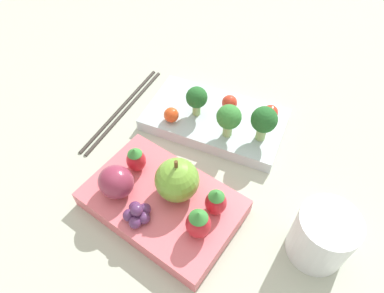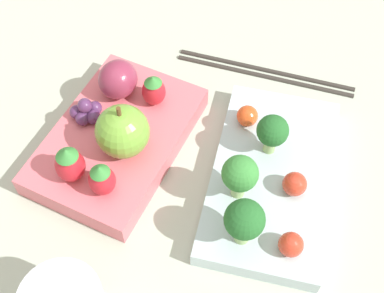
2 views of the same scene
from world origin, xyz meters
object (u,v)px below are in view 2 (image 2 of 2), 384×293
(bento_box_fruit, at_px, (116,142))
(strawberry_1, at_px, (154,90))
(bento_box_savoury, at_px, (271,178))
(chopsticks_pair, at_px, (265,72))
(strawberry_0, at_px, (70,164))
(broccoli_floret_0, at_px, (240,175))
(plum, at_px, (118,79))
(apple, at_px, (122,131))
(strawberry_2, at_px, (102,179))
(grape_cluster, at_px, (86,111))
(cherry_tomato_1, at_px, (291,245))
(broccoli_floret_1, at_px, (272,132))
(cherry_tomato_2, at_px, (296,180))
(cherry_tomato_0, at_px, (247,116))
(broccoli_floret_2, at_px, (244,221))

(bento_box_fruit, distance_m, strawberry_1, 0.07)
(bento_box_savoury, bearing_deg, chopsticks_pair, -162.27)
(bento_box_fruit, bearing_deg, strawberry_0, -16.10)
(broccoli_floret_0, bearing_deg, plum, -114.98)
(apple, relative_size, strawberry_2, 1.60)
(bento_box_savoury, height_order, strawberry_1, strawberry_1)
(apple, relative_size, plum, 1.42)
(apple, relative_size, grape_cluster, 1.85)
(broccoli_floret_0, xyz_separation_m, chopsticks_pair, (-0.18, -0.02, -0.05))
(apple, distance_m, strawberry_0, 0.06)
(cherry_tomato_1, height_order, strawberry_1, strawberry_1)
(apple, height_order, strawberry_2, apple)
(cherry_tomato_1, distance_m, apple, 0.19)
(cherry_tomato_1, bearing_deg, bento_box_savoury, -154.01)
(broccoli_floret_0, distance_m, grape_cluster, 0.18)
(broccoli_floret_0, distance_m, plum, 0.17)
(strawberry_2, bearing_deg, strawberry_0, -96.00)
(bento_box_savoury, relative_size, strawberry_0, 5.00)
(plum, bearing_deg, strawberry_0, 1.00)
(broccoli_floret_1, bearing_deg, broccoli_floret_0, -14.06)
(broccoli_floret_0, bearing_deg, strawberry_1, -122.27)
(cherry_tomato_2, distance_m, chopsticks_pair, 0.17)
(broccoli_floret_0, xyz_separation_m, strawberry_0, (0.04, -0.16, -0.01))
(broccoli_floret_1, bearing_deg, bento_box_fruit, -75.15)
(bento_box_fruit, height_order, cherry_tomato_0, cherry_tomato_0)
(bento_box_savoury, distance_m, strawberry_0, 0.20)
(cherry_tomato_2, bearing_deg, bento_box_fruit, -87.89)
(bento_box_savoury, height_order, broccoli_floret_0, broccoli_floret_0)
(cherry_tomato_1, bearing_deg, broccoli_floret_1, -154.89)
(broccoli_floret_1, distance_m, cherry_tomato_1, 0.11)
(strawberry_0, bearing_deg, strawberry_1, 161.13)
(cherry_tomato_1, xyz_separation_m, strawberry_0, (-0.00, -0.22, 0.02))
(strawberry_2, relative_size, chopsticks_pair, 0.19)
(strawberry_1, xyz_separation_m, strawberry_2, (0.12, -0.00, 0.00))
(broccoli_floret_0, height_order, strawberry_1, broccoli_floret_0)
(broccoli_floret_2, bearing_deg, cherry_tomato_2, 155.28)
(bento_box_savoury, xyz_separation_m, strawberry_2, (0.08, -0.15, 0.03))
(cherry_tomato_0, relative_size, apple, 0.35)
(plum, bearing_deg, cherry_tomato_1, 62.57)
(broccoli_floret_0, bearing_deg, grape_cluster, -99.71)
(broccoli_floret_0, height_order, cherry_tomato_2, broccoli_floret_0)
(bento_box_fruit, xyz_separation_m, broccoli_floret_2, (0.06, 0.16, 0.04))
(cherry_tomato_0, xyz_separation_m, apple, (0.08, -0.11, 0.02))
(bento_box_savoury, distance_m, bento_box_fruit, 0.17)
(plum, bearing_deg, broccoli_floret_0, 65.02)
(cherry_tomato_1, bearing_deg, plum, -117.43)
(cherry_tomato_1, bearing_deg, broccoli_floret_0, -123.19)
(strawberry_2, distance_m, grape_cluster, 0.09)
(bento_box_fruit, height_order, broccoli_floret_1, broccoli_floret_1)
(strawberry_1, distance_m, plum, 0.04)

